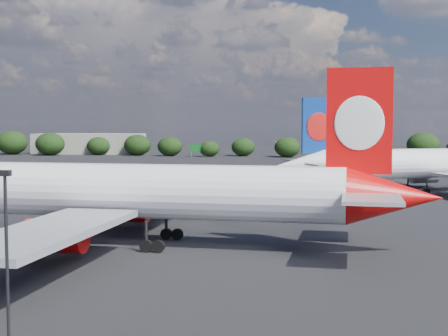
# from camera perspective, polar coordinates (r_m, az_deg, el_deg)

# --- Properties ---
(ground) EXTENTS (500.00, 500.00, 0.00)m
(ground) POSITION_cam_1_polar(r_m,az_deg,el_deg) (107.86, -4.64, -2.34)
(ground) COLOR black
(ground) RESTS_ON ground
(qantas_airliner) EXTENTS (52.56, 49.96, 17.16)m
(qantas_airliner) POSITION_cam_1_polar(r_m,az_deg,el_deg) (61.84, -6.48, -2.29)
(qantas_airliner) COLOR white
(qantas_airliner) RESTS_ON ground
(china_southern_airliner) EXTENTS (48.17, 46.36, 16.33)m
(china_southern_airliner) POSITION_cam_1_polar(r_m,az_deg,el_deg) (113.41, 17.42, 0.33)
(china_southern_airliner) COLOR white
(china_southern_airliner) RESTS_ON ground
(apron_lamp_post) EXTENTS (0.55, 0.30, 9.93)m
(apron_lamp_post) POSITION_cam_1_polar(r_m,az_deg,el_deg) (31.29, -19.23, -8.11)
(apron_lamp_post) COLOR black
(apron_lamp_post) RESTS_ON ground
(terminal_building) EXTENTS (42.00, 16.00, 8.00)m
(terminal_building) POSITION_cam_1_polar(r_m,az_deg,el_deg) (252.84, -12.22, 2.19)
(terminal_building) COLOR gray
(terminal_building) RESTS_ON ground
(highway_sign) EXTENTS (6.00, 0.30, 4.50)m
(highway_sign) POSITION_cam_1_polar(r_m,az_deg,el_deg) (224.58, -2.39, 1.83)
(highway_sign) COLOR #135F1F
(highway_sign) RESTS_ON ground
(billboard_yellow) EXTENTS (5.00, 0.30, 5.50)m
(billboard_yellow) POSITION_cam_1_polar(r_m,az_deg,el_deg) (226.85, 5.37, 2.02)
(billboard_yellow) COLOR yellow
(billboard_yellow) RESTS_ON ground
(horizon_treeline) EXTENTS (209.85, 14.91, 9.22)m
(horizon_treeline) POSITION_cam_1_polar(r_m,az_deg,el_deg) (227.13, 1.87, 2.04)
(horizon_treeline) COLOR black
(horizon_treeline) RESTS_ON ground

